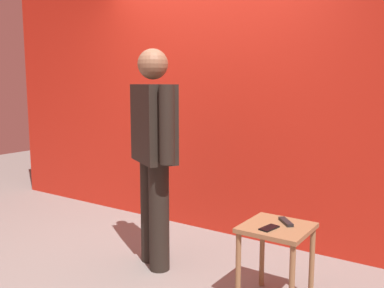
{
  "coord_description": "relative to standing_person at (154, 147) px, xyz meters",
  "views": [
    {
      "loc": [
        2.22,
        -2.31,
        1.49
      ],
      "look_at": [
        0.28,
        0.55,
        0.99
      ],
      "focal_mm": 39.95,
      "sensor_mm": 36.0,
      "label": 1
    }
  ],
  "objects": [
    {
      "name": "back_wall_red",
      "position": [
        -0.09,
        1.02,
        0.32
      ],
      "size": [
        5.83,
        0.12,
        2.6
      ],
      "primitive_type": "cube",
      "color": "red",
      "rests_on": "ground_plane"
    },
    {
      "name": "cell_phone",
      "position": [
        1.05,
        -0.11,
        -0.43
      ],
      "size": [
        0.1,
        0.15,
        0.01
      ],
      "primitive_type": "cube",
      "rotation": [
        0.0,
        0.0,
        -0.19
      ],
      "color": "black",
      "rests_on": "side_table"
    },
    {
      "name": "ground_plane",
      "position": [
        -0.09,
        -0.29,
        -0.98
      ],
      "size": [
        12.0,
        12.0,
        0.0
      ],
      "primitive_type": "plane",
      "color": "gray"
    },
    {
      "name": "side_table",
      "position": [
        1.07,
        -0.03,
        -0.54
      ],
      "size": [
        0.43,
        0.43,
        0.55
      ],
      "color": "olive",
      "rests_on": "ground_plane"
    },
    {
      "name": "tv_remote",
      "position": [
        1.1,
        0.05,
        -0.42
      ],
      "size": [
        0.15,
        0.15,
        0.02
      ],
      "primitive_type": "cube",
      "rotation": [
        0.0,
        0.0,
        0.75
      ],
      "color": "black",
      "rests_on": "side_table"
    },
    {
      "name": "standing_person",
      "position": [
        0.0,
        0.0,
        0.0
      ],
      "size": [
        0.65,
        0.45,
        1.75
      ],
      "color": "black",
      "rests_on": "ground_plane"
    }
  ]
}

